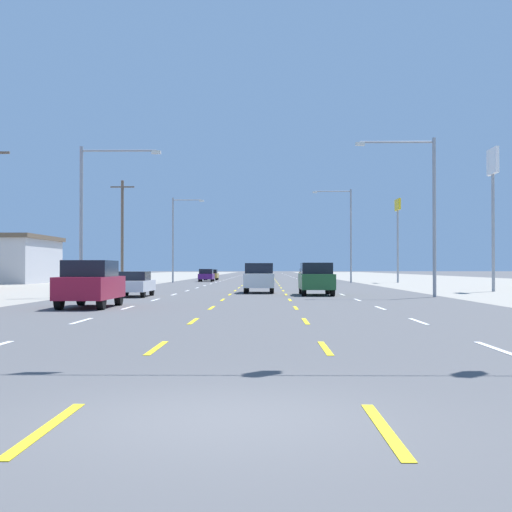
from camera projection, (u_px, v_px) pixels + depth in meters
name	position (u px, v px, depth m)	size (l,w,h in m)	color
ground_plane	(261.00, 284.00, 73.95)	(572.00, 572.00, 0.00)	#4C4C4F
lot_apron_left	(21.00, 284.00, 74.30)	(28.00, 440.00, 0.01)	gray
lot_apron_right	(504.00, 284.00, 73.59)	(28.00, 440.00, 0.01)	gray
lane_markings	(263.00, 279.00, 112.44)	(10.64, 227.60, 0.01)	white
signal_span_wire	(258.00, 74.00, 14.82)	(26.65, 0.52, 9.88)	brown
suv_far_left_nearest	(91.00, 283.00, 30.33)	(1.98, 4.90, 1.98)	maroon
sedan_far_left_near	(134.00, 284.00, 41.87)	(1.80, 4.50, 1.46)	silver
suv_inner_right_mid	(316.00, 278.00, 44.14)	(1.98, 4.90, 1.98)	#235B2D
suv_center_turn_midfar	(259.00, 277.00, 48.20)	(1.98, 4.90, 1.98)	white
hatchback_far_left_far	(206.00, 275.00, 87.60)	(1.72, 3.90, 1.54)	#4C196B
sedan_far_left_farther	(211.00, 275.00, 97.95)	(1.80, 4.50, 1.46)	#B28C33
hatchback_far_right_farthest	(305.00, 273.00, 119.81)	(1.72, 3.90, 1.54)	#B28C33
hatchback_center_turn_distant_a	(263.00, 273.00, 133.63)	(1.72, 3.90, 1.54)	silver
pole_sign_right_row_1	(493.00, 182.00, 50.92)	(0.24, 2.16, 10.13)	gray
pole_sign_right_row_2	(398.00, 218.00, 81.69)	(0.24, 2.68, 9.47)	gray
streetlight_left_row_0	(91.00, 207.00, 41.59)	(4.69, 0.26, 8.68)	gray
streetlight_right_row_0	(425.00, 203.00, 41.31)	(4.59, 0.26, 9.14)	gray
streetlight_left_row_1	(176.00, 234.00, 82.34)	(3.63, 0.26, 9.69)	gray
streetlight_right_row_1	(347.00, 229.00, 82.07)	(4.46, 0.26, 10.64)	gray
utility_pole_left_row_1	(122.00, 231.00, 66.45)	(2.20, 0.26, 9.74)	brown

